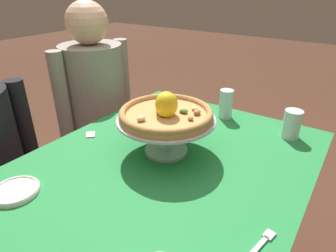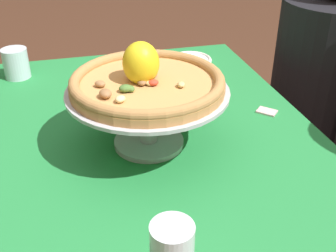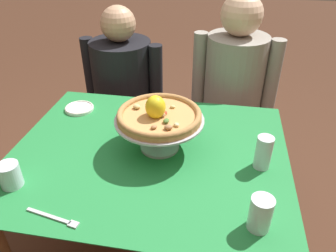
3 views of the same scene
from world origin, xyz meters
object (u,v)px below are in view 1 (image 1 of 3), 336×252
at_px(water_glass_front_right, 291,126).
at_px(side_plate, 15,191).
at_px(diner_right, 98,114).
at_px(water_glass_side_right, 226,106).
at_px(dinner_fork, 255,251).
at_px(pizza_stand, 166,128).
at_px(sugar_packet, 91,135).
at_px(pizza, 166,113).

xyz_separation_m(water_glass_front_right, side_plate, (-0.84, 0.60, -0.04)).
bearing_deg(water_glass_front_right, side_plate, 144.58).
bearing_deg(side_plate, water_glass_front_right, -35.42).
bearing_deg(side_plate, diner_right, 31.66).
distance_m(water_glass_side_right, dinner_fork, 0.77).
bearing_deg(pizza_stand, sugar_packet, 102.30).
bearing_deg(side_plate, pizza, -28.03).
height_order(pizza, water_glass_front_right, pizza).
xyz_separation_m(side_plate, sugar_packet, (0.39, 0.09, -0.01)).
bearing_deg(side_plate, sugar_packet, 13.64).
bearing_deg(diner_right, side_plate, -148.34).
bearing_deg(dinner_fork, diner_right, 64.11).
distance_m(dinner_fork, sugar_packet, 0.80).
distance_m(water_glass_side_right, side_plate, 0.92).
height_order(pizza_stand, side_plate, pizza_stand).
bearing_deg(water_glass_side_right, water_glass_front_right, -95.22).
height_order(water_glass_front_right, dinner_fork, water_glass_front_right).
distance_m(pizza_stand, sugar_packet, 0.36).
distance_m(pizza_stand, water_glass_side_right, 0.42).
xyz_separation_m(water_glass_side_right, dinner_fork, (-0.67, -0.38, -0.06)).
bearing_deg(pizza, dinner_fork, -120.29).
bearing_deg(water_glass_front_right, water_glass_side_right, 84.78).
relative_size(pizza_stand, sugar_packet, 7.19).
bearing_deg(diner_right, water_glass_side_right, -81.94).
height_order(pizza, sugar_packet, pizza).
relative_size(pizza, diner_right, 0.27).
bearing_deg(pizza, diner_right, 66.97).
bearing_deg(pizza, pizza_stand, 50.74).
relative_size(water_glass_front_right, side_plate, 0.84).
height_order(pizza, diner_right, diner_right).
xyz_separation_m(pizza, water_glass_front_right, (0.39, -0.36, -0.11)).
bearing_deg(dinner_fork, pizza, 59.71).
bearing_deg(sugar_packet, pizza_stand, -77.70).
xyz_separation_m(dinner_fork, diner_right, (0.56, 1.15, -0.14)).
distance_m(pizza, water_glass_front_right, 0.54).
height_order(water_glass_front_right, side_plate, water_glass_front_right).
distance_m(side_plate, dinner_fork, 0.71).
xyz_separation_m(water_glass_front_right, dinner_fork, (-0.64, -0.08, -0.05)).
height_order(pizza, side_plate, pizza).
relative_size(pizza_stand, side_plate, 2.53).
relative_size(pizza, water_glass_front_right, 2.83).
distance_m(water_glass_side_right, sugar_packet, 0.63).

